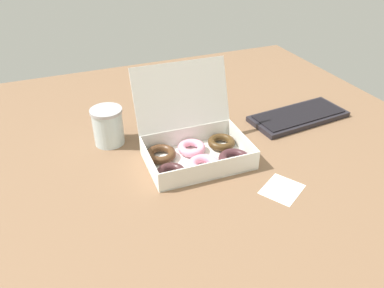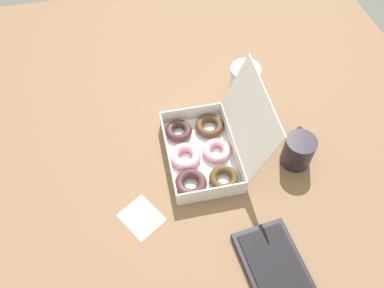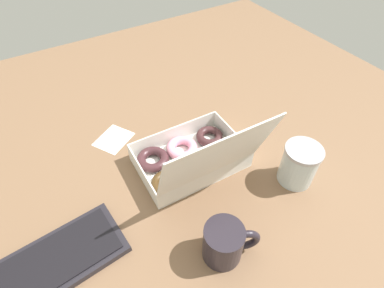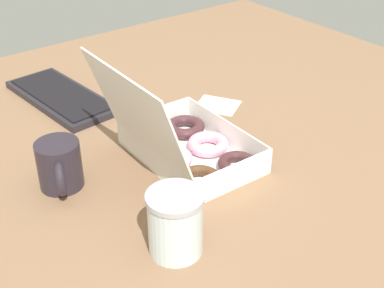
{
  "view_description": "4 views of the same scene",
  "coord_description": "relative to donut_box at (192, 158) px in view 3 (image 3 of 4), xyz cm",
  "views": [
    {
      "loc": [
        -31.47,
        -82.62,
        65.88
      ],
      "look_at": [
        4.25,
        4.96,
        5.33
      ],
      "focal_mm": 35.0,
      "sensor_mm": 36.0,
      "label": 1
    },
    {
      "loc": [
        67.71,
        -14.25,
        98.02
      ],
      "look_at": [
        3.68,
        0.72,
        5.23
      ],
      "focal_mm": 35.0,
      "sensor_mm": 36.0,
      "label": 2
    },
    {
      "loc": [
        35.17,
        53.77,
        69.03
      ],
      "look_at": [
        3.08,
        0.61,
        4.49
      ],
      "focal_mm": 28.0,
      "sensor_mm": 36.0,
      "label": 3
    },
    {
      "loc": [
        -75.99,
        65.24,
        66.42
      ],
      "look_at": [
        6.47,
        2.06,
        2.64
      ],
      "focal_mm": 50.0,
      "sensor_mm": 36.0,
      "label": 4
    }
  ],
  "objects": [
    {
      "name": "paper_napkin",
      "position": [
        15.98,
        -22.68,
        -3.44
      ],
      "size": [
        14.26,
        13.71,
        0.15
      ],
      "primitive_type": "cube",
      "rotation": [
        0.0,
        0.0,
        0.54
      ],
      "color": "white",
      "rests_on": "ground_plane"
    },
    {
      "name": "coffee_mug",
      "position": [
        7.43,
        26.84,
        1.76
      ],
      "size": [
        12.84,
        9.18,
        10.28
      ],
      "color": "#28222B",
      "rests_on": "ground_plane"
    },
    {
      "name": "ground_plane",
      "position": [
        -5.58,
        -4.56,
        -4.51
      ],
      "size": [
        180.0,
        180.0,
        2.0
      ],
      "primitive_type": "cube",
      "color": "#815F44"
    },
    {
      "name": "donut_box",
      "position": [
        0.0,
        0.0,
        0.0
      ],
      "size": [
        31.69,
        29.59,
        25.81
      ],
      "color": "white",
      "rests_on": "ground_plane"
    },
    {
      "name": "keyboard",
      "position": [
        44.22,
        9.31,
        -2.45
      ],
      "size": [
        37.02,
        18.22,
        2.2
      ],
      "color": "#242127",
      "rests_on": "ground_plane"
    },
    {
      "name": "glass_jar",
      "position": [
        -22.74,
        19.26,
        2.63
      ],
      "size": [
        10.16,
        10.16,
        12.18
      ],
      "color": "silver",
      "rests_on": "ground_plane"
    }
  ]
}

